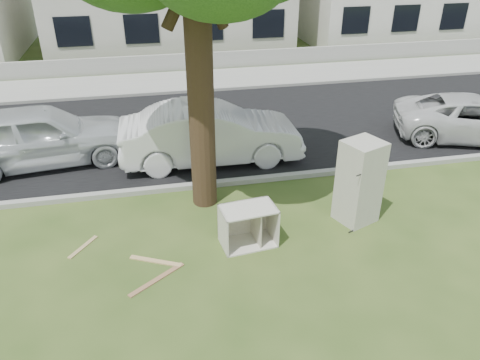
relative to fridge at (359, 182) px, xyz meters
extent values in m
plane|color=#2F491A|center=(-2.60, -0.45, -0.89)|extent=(120.00, 120.00, 0.00)
cube|color=black|center=(-2.60, 5.55, -0.88)|extent=(120.00, 7.00, 0.01)
cube|color=gray|center=(-2.60, 2.00, -0.89)|extent=(120.00, 0.18, 0.12)
cube|color=gray|center=(-2.60, 9.10, -0.89)|extent=(120.00, 0.18, 0.12)
cube|color=gray|center=(-2.60, 10.55, -0.88)|extent=(120.00, 2.80, 0.01)
cube|color=gray|center=(-2.60, 12.15, -0.54)|extent=(120.00, 0.15, 0.70)
cylinder|color=black|center=(-3.00, 1.35, 1.71)|extent=(0.54, 0.54, 5.20)
cube|color=silver|center=(0.00, 0.00, 0.00)|extent=(0.93, 0.90, 1.78)
cube|color=white|center=(-2.40, -0.39, -0.48)|extent=(1.11, 0.76, 0.81)
cube|color=#936847|center=(-4.20, -1.11, -0.88)|extent=(1.02, 0.76, 0.02)
cube|color=tan|center=(-4.20, -0.59, -0.88)|extent=(0.95, 0.54, 0.02)
cube|color=tan|center=(-5.55, 0.13, -0.88)|extent=(0.53, 0.68, 0.02)
imported|color=silver|center=(-2.54, 3.38, -0.13)|extent=(4.66, 1.70, 1.52)
imported|color=silver|center=(5.07, 3.28, -0.27)|extent=(4.85, 3.40, 1.23)
imported|color=silver|center=(-6.80, 4.10, -0.11)|extent=(4.77, 2.38, 1.56)
camera|label=1|loc=(-4.07, -7.61, 4.61)|focal=35.00mm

